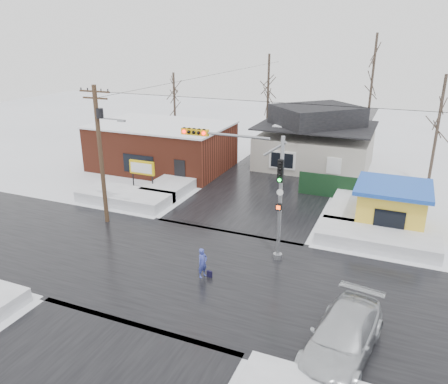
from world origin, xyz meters
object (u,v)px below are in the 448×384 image
at_px(traffic_signal, 253,179).
at_px(marquee_sign, 142,169).
at_px(utility_pole, 101,148).
at_px(pedestrian, 203,263).
at_px(kiosk, 391,206).
at_px(car, 343,337).

relative_size(traffic_signal, marquee_sign, 2.75).
xyz_separation_m(traffic_signal, utility_pole, (-10.36, 0.53, 0.57)).
height_order(traffic_signal, pedestrian, traffic_signal).
distance_m(kiosk, pedestrian, 13.46).
bearing_deg(traffic_signal, pedestrian, -113.35).
relative_size(traffic_signal, car, 1.25).
relative_size(pedestrian, car, 0.29).
bearing_deg(kiosk, pedestrian, -129.34).
distance_m(marquee_sign, kiosk, 18.51).
bearing_deg(utility_pole, marquee_sign, 100.13).
distance_m(utility_pole, pedestrian, 10.64).
relative_size(kiosk, car, 0.82).
bearing_deg(pedestrian, utility_pole, 85.95).
bearing_deg(marquee_sign, traffic_signal, -29.72).
xyz_separation_m(traffic_signal, car, (6.07, -6.50, -3.73)).
xyz_separation_m(utility_pole, car, (16.43, -7.03, -4.30)).
bearing_deg(kiosk, marquee_sign, -178.45).
xyz_separation_m(pedestrian, car, (7.52, -3.13, 0.01)).
bearing_deg(traffic_signal, kiosk, 44.84).
distance_m(utility_pole, marquee_sign, 6.87).
xyz_separation_m(traffic_signal, marquee_sign, (-11.43, 6.53, -2.62)).
bearing_deg(marquee_sign, kiosk, 1.55).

